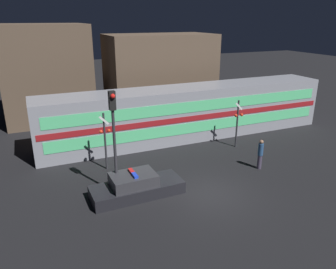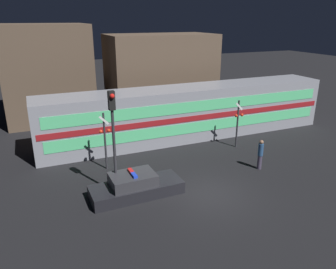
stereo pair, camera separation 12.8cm
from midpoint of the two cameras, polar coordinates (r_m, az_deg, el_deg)
ground_plane at (r=17.33m, az=7.02°, el=-10.18°), size 120.00×120.00×0.00m
train at (r=24.58m, az=3.54°, el=3.89°), size 22.09×3.06×3.82m
police_car at (r=16.92m, az=-5.79°, el=-9.02°), size 4.73×1.86×1.34m
pedestrian at (r=20.22m, az=15.60°, el=-3.29°), size 0.31×0.31×1.84m
crossing_signal_near at (r=22.94m, az=11.86°, el=2.32°), size 0.67×0.29×3.35m
crossing_signal_far at (r=19.38m, az=-11.09°, el=-0.64°), size 0.67×0.29×3.49m
traffic_light_corner at (r=15.89m, az=-9.67°, el=1.20°), size 0.30×0.46×5.40m
building_left at (r=30.81m, az=-20.55°, el=10.01°), size 7.14×6.47×8.12m
building_center at (r=29.76m, az=-1.49°, el=10.10°), size 9.28×4.93×7.27m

